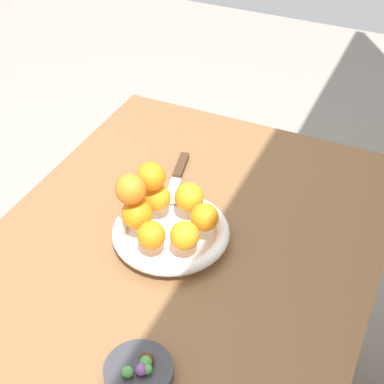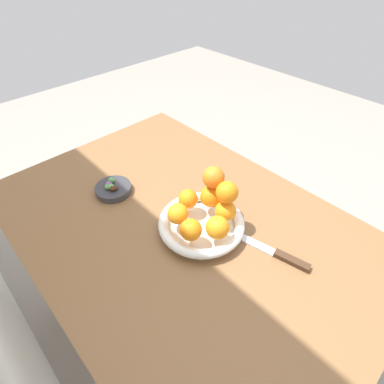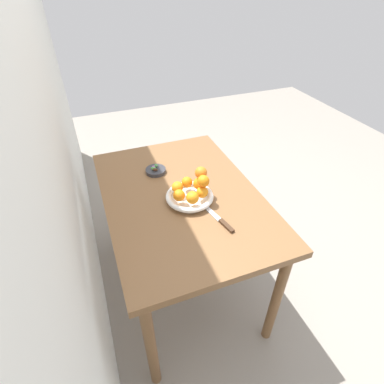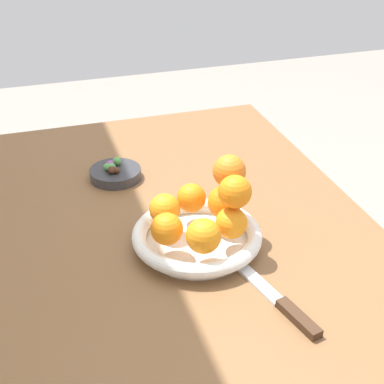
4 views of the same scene
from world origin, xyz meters
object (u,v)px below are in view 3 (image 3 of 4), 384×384
(orange_4, at_px, (193,198))
(candy_ball_0, at_px, (155,170))
(orange_2, at_px, (177,187))
(candy_ball_6, at_px, (156,166))
(orange_7, at_px, (201,173))
(orange_0, at_px, (199,184))
(candy_ball_1, at_px, (152,168))
(candy_ball_5, at_px, (155,169))
(candy_dish, at_px, (156,171))
(candy_ball_3, at_px, (156,170))
(orange_5, at_px, (202,192))
(knife, at_px, (218,218))
(candy_ball_2, at_px, (154,169))
(orange_1, at_px, (187,182))
(orange_3, at_px, (179,195))
(fruit_bowl, at_px, (190,197))
(orange_6, at_px, (203,181))
(dining_table, at_px, (182,207))
(candy_ball_4, at_px, (154,167))

(orange_4, bearing_deg, candy_ball_0, 14.52)
(orange_2, height_order, candy_ball_6, orange_2)
(orange_7, bearing_deg, orange_0, 110.08)
(candy_ball_1, height_order, candy_ball_5, candy_ball_1)
(candy_dish, xyz_separation_m, orange_4, (-0.37, -0.08, 0.06))
(orange_0, bearing_deg, candy_ball_3, 30.31)
(orange_5, bearing_deg, knife, -169.27)
(candy_ball_2, xyz_separation_m, knife, (-0.46, -0.17, -0.03))
(orange_1, relative_size, candy_ball_3, 3.86)
(candy_ball_1, height_order, knife, candy_ball_1)
(orange_5, height_order, candy_ball_1, orange_5)
(orange_3, relative_size, candy_ball_5, 4.01)
(orange_0, distance_m, knife, 0.21)
(fruit_bowl, relative_size, candy_ball_3, 16.55)
(orange_4, distance_m, candy_ball_0, 0.36)
(orange_2, relative_size, orange_3, 1.00)
(candy_ball_3, relative_size, candy_ball_5, 1.01)
(knife, bearing_deg, orange_6, 7.40)
(orange_4, xyz_separation_m, orange_5, (0.03, -0.06, -0.00))
(candy_dish, bearing_deg, candy_ball_0, 149.64)
(orange_0, bearing_deg, fruit_bowl, 111.53)
(orange_3, distance_m, orange_4, 0.07)
(fruit_bowl, distance_m, candy_dish, 0.31)
(candy_dish, distance_m, orange_3, 0.33)
(candy_ball_6, bearing_deg, orange_0, -154.25)
(orange_0, bearing_deg, dining_table, 64.97)
(candy_dish, xyz_separation_m, candy_ball_5, (-0.00, 0.01, 0.02))
(candy_dish, relative_size, knife, 0.43)
(orange_2, bearing_deg, fruit_bowl, -128.47)
(candy_ball_0, distance_m, candy_ball_1, 0.02)
(candy_ball_5, bearing_deg, orange_3, -173.80)
(candy_ball_1, bearing_deg, dining_table, -160.49)
(orange_4, relative_size, orange_6, 1.04)
(dining_table, height_order, orange_6, orange_6)
(orange_1, height_order, candy_ball_0, orange_1)
(orange_6, distance_m, candy_ball_0, 0.36)
(candy_ball_6, bearing_deg, orange_7, -152.73)
(candy_dish, height_order, candy_ball_5, candy_ball_5)
(orange_0, height_order, orange_3, orange_0)
(dining_table, relative_size, candy_ball_0, 61.58)
(candy_dish, relative_size, orange_7, 1.87)
(candy_ball_4, bearing_deg, orange_5, -156.76)
(orange_3, height_order, knife, orange_3)
(dining_table, distance_m, orange_0, 0.18)
(orange_1, distance_m, candy_ball_4, 0.27)
(orange_4, distance_m, orange_5, 0.06)
(candy_ball_1, distance_m, knife, 0.51)
(candy_ball_0, height_order, candy_ball_6, same)
(orange_1, distance_m, orange_7, 0.10)
(orange_0, height_order, candy_ball_2, orange_0)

